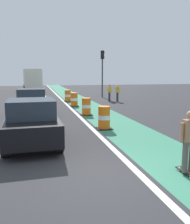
# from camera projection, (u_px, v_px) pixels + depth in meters

# --- Properties ---
(ground_plane) EXTENTS (100.00, 100.00, 0.00)m
(ground_plane) POSITION_uv_depth(u_px,v_px,m) (105.00, 176.00, 6.28)
(ground_plane) COLOR #2D2D30
(bike_lane_strip) EXTENTS (2.50, 80.00, 0.01)m
(bike_lane_strip) POSITION_uv_depth(u_px,v_px,m) (92.00, 109.00, 18.36)
(bike_lane_strip) COLOR #387F60
(bike_lane_strip) RESTS_ON ground
(lane_divider_stripe) EXTENTS (0.20, 80.00, 0.01)m
(lane_divider_stripe) POSITION_uv_depth(u_px,v_px,m) (72.00, 109.00, 18.01)
(lane_divider_stripe) COLOR silver
(lane_divider_stripe) RESTS_ON ground
(skateboarder_on_lane) EXTENTS (0.57, 0.80, 1.69)m
(skateboarder_on_lane) POSITION_uv_depth(u_px,v_px,m) (189.00, 141.00, 6.23)
(skateboarder_on_lane) COLOR black
(skateboarder_on_lane) RESTS_ON ground
(parked_sedan_nearest) EXTENTS (2.01, 4.15, 1.70)m
(parked_sedan_nearest) POSITION_uv_depth(u_px,v_px,m) (32.00, 122.00, 8.96)
(parked_sedan_nearest) COLOR black
(parked_sedan_nearest) RESTS_ON ground
(parked_sedan_second) EXTENTS (1.96, 4.13, 1.70)m
(parked_sedan_second) POSITION_uv_depth(u_px,v_px,m) (32.00, 102.00, 15.20)
(parked_sedan_second) COLOR silver
(parked_sedan_second) RESTS_ON ground
(traffic_barrel_front) EXTENTS (0.73, 0.73, 1.09)m
(traffic_barrel_front) POSITION_uv_depth(u_px,v_px,m) (104.00, 118.00, 11.56)
(traffic_barrel_front) COLOR orange
(traffic_barrel_front) RESTS_ON ground
(traffic_barrel_mid) EXTENTS (0.73, 0.73, 1.09)m
(traffic_barrel_mid) POSITION_uv_depth(u_px,v_px,m) (86.00, 107.00, 15.44)
(traffic_barrel_mid) COLOR orange
(traffic_barrel_mid) RESTS_ON ground
(traffic_barrel_back) EXTENTS (0.73, 0.73, 1.09)m
(traffic_barrel_back) POSITION_uv_depth(u_px,v_px,m) (74.00, 100.00, 19.69)
(traffic_barrel_back) COLOR orange
(traffic_barrel_back) RESTS_ON ground
(traffic_barrel_far) EXTENTS (0.73, 0.73, 1.09)m
(traffic_barrel_far) POSITION_uv_depth(u_px,v_px,m) (68.00, 96.00, 23.05)
(traffic_barrel_far) COLOR orange
(traffic_barrel_far) RESTS_ON ground
(delivery_truck_down_block) EXTENTS (2.80, 7.74, 3.23)m
(delivery_truck_down_block) POSITION_uv_depth(u_px,v_px,m) (32.00, 79.00, 35.64)
(delivery_truck_down_block) COLOR silver
(delivery_truck_down_block) RESTS_ON ground
(traffic_light_corner) EXTENTS (0.41, 0.32, 5.10)m
(traffic_light_corner) POSITION_uv_depth(u_px,v_px,m) (102.00, 65.00, 26.85)
(traffic_light_corner) COLOR #2D2D2D
(traffic_light_corner) RESTS_ON ground
(pedestrian_crossing) EXTENTS (0.34, 0.20, 1.61)m
(pedestrian_crossing) POSITION_uv_depth(u_px,v_px,m) (109.00, 92.00, 22.96)
(pedestrian_crossing) COLOR #33333D
(pedestrian_crossing) RESTS_ON ground
(pedestrian_waiting) EXTENTS (0.34, 0.20, 1.61)m
(pedestrian_waiting) POSITION_uv_depth(u_px,v_px,m) (117.00, 93.00, 22.84)
(pedestrian_waiting) COLOR #33333D
(pedestrian_waiting) RESTS_ON ground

